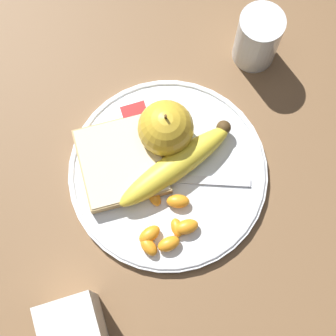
{
  "coord_description": "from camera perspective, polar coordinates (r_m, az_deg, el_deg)",
  "views": [
    {
      "loc": [
        -0.21,
        0.06,
        0.79
      ],
      "look_at": [
        0.0,
        0.0,
        0.03
      ],
      "focal_mm": 60.0,
      "sensor_mm": 36.0,
      "label": 1
    }
  ],
  "objects": [
    {
      "name": "ground_plane",
      "position": [
        0.82,
        -0.0,
        -0.61
      ],
      "size": [
        3.0,
        3.0,
        0.0
      ],
      "primitive_type": "plane",
      "color": "brown"
    },
    {
      "name": "plate",
      "position": [
        0.81,
        -0.0,
        -0.46
      ],
      "size": [
        0.29,
        0.29,
        0.01
      ],
      "color": "silver",
      "rests_on": "ground_plane"
    },
    {
      "name": "juice_glass",
      "position": [
        0.86,
        9.06,
        12.78
      ],
      "size": [
        0.07,
        0.07,
        0.1
      ],
      "color": "silver",
      "rests_on": "ground_plane"
    },
    {
      "name": "apple",
      "position": [
        0.79,
        -0.23,
        4.08
      ],
      "size": [
        0.08,
        0.08,
        0.09
      ],
      "color": "gold",
      "rests_on": "plate"
    },
    {
      "name": "banana",
      "position": [
        0.79,
        0.78,
        0.64
      ],
      "size": [
        0.1,
        0.19,
        0.04
      ],
      "color": "yellow",
      "rests_on": "plate"
    },
    {
      "name": "bread_slice",
      "position": [
        0.8,
        -4.73,
        0.64
      ],
      "size": [
        0.13,
        0.12,
        0.02
      ],
      "color": "tan",
      "rests_on": "plate"
    },
    {
      "name": "fork",
      "position": [
        0.8,
        1.11,
        -1.13
      ],
      "size": [
        0.08,
        0.17,
        0.0
      ],
      "rotation": [
        0.0,
        0.0,
        13.78
      ],
      "color": "silver",
      "rests_on": "plate"
    },
    {
      "name": "jam_packet",
      "position": [
        0.82,
        -3.22,
        4.89
      ],
      "size": [
        0.04,
        0.04,
        0.02
      ],
      "color": "silver",
      "rests_on": "plate"
    },
    {
      "name": "orange_segment_0",
      "position": [
        0.79,
        1.12,
        -3.37
      ],
      "size": [
        0.03,
        0.04,
        0.02
      ],
      "color": "orange",
      "rests_on": "plate"
    },
    {
      "name": "orange_segment_1",
      "position": [
        0.78,
        1.82,
        -6.02
      ],
      "size": [
        0.02,
        0.03,
        0.02
      ],
      "color": "orange",
      "rests_on": "plate"
    },
    {
      "name": "orange_segment_2",
      "position": [
        0.78,
        -1.97,
        -7.97
      ],
      "size": [
        0.03,
        0.03,
        0.02
      ],
      "color": "orange",
      "rests_on": "plate"
    },
    {
      "name": "orange_segment_3",
      "position": [
        0.79,
        -1.37,
        -3.03
      ],
      "size": [
        0.03,
        0.02,
        0.01
      ],
      "color": "orange",
      "rests_on": "plate"
    },
    {
      "name": "orange_segment_4",
      "position": [
        0.78,
        -1.89,
        -6.76
      ],
      "size": [
        0.03,
        0.04,
        0.02
      ],
      "color": "orange",
      "rests_on": "plate"
    },
    {
      "name": "orange_segment_5",
      "position": [
        0.78,
        0.91,
        -6.06
      ],
      "size": [
        0.03,
        0.02,
        0.02
      ],
      "color": "orange",
      "rests_on": "plate"
    },
    {
      "name": "orange_segment_6",
      "position": [
        0.78,
        0.07,
        -7.71
      ],
      "size": [
        0.02,
        0.03,
        0.02
      ],
      "color": "orange",
      "rests_on": "plate"
    },
    {
      "name": "condiment_caddy",
      "position": [
        0.75,
        -9.6,
        -15.81
      ],
      "size": [
        0.07,
        0.07,
        0.09
      ],
      "color": "silver",
      "rests_on": "ground_plane"
    }
  ]
}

